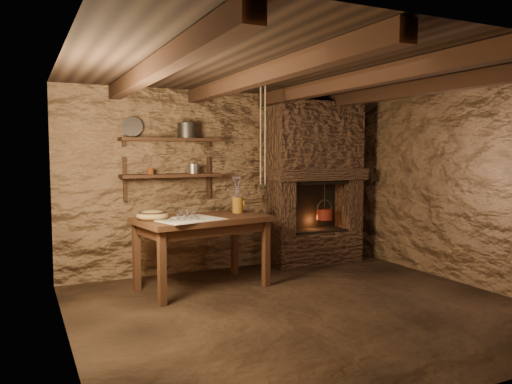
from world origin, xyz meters
name	(u,v)px	position (x,y,z in m)	size (l,w,h in m)	color
floor	(304,308)	(0.00, 0.00, 0.00)	(4.50, 4.50, 0.00)	black
back_wall	(229,181)	(0.00, 2.00, 1.20)	(4.50, 0.04, 2.40)	brown
front_wall	(467,214)	(0.00, -2.00, 1.20)	(4.50, 0.04, 2.40)	brown
left_wall	(66,201)	(-2.25, 0.00, 1.20)	(0.04, 4.00, 2.40)	brown
right_wall	(466,185)	(2.25, 0.00, 1.20)	(0.04, 4.00, 2.40)	brown
ceiling	(306,70)	(0.00, 0.00, 2.40)	(4.50, 4.00, 0.04)	black
beam_far_left	(155,68)	(-1.50, 0.00, 2.31)	(0.14, 3.95, 0.16)	black
beam_mid_left	(260,76)	(-0.50, 0.00, 2.31)	(0.14, 3.95, 0.16)	black
beam_mid_right	(348,82)	(0.50, 0.00, 2.31)	(0.14, 3.95, 0.16)	black
beam_far_right	(421,88)	(1.50, 0.00, 2.31)	(0.14, 3.95, 0.16)	black
shelf_lower	(171,175)	(-0.85, 1.84, 1.30)	(1.25, 0.30, 0.04)	black
shelf_upper	(171,140)	(-0.85, 1.84, 1.75)	(1.25, 0.30, 0.04)	black
hearth	(316,178)	(1.25, 1.77, 1.23)	(1.43, 0.51, 2.30)	#332119
work_table	(202,250)	(-0.68, 1.17, 0.46)	(1.60, 1.07, 0.85)	#361F13
linen_cloth	(188,219)	(-0.90, 0.99, 0.85)	(0.69, 0.56, 0.01)	beige
pewter_cutlery_row	(189,219)	(-0.90, 0.97, 0.86)	(0.58, 0.22, 0.01)	gray
drinking_glasses	(186,214)	(-0.88, 1.12, 0.90)	(0.22, 0.07, 0.09)	silver
stoneware_jug	(238,197)	(-0.16, 1.33, 1.04)	(0.16, 0.16, 0.45)	#97611D
wooden_bowl	(152,216)	(-1.26, 1.17, 0.89)	(0.36, 0.36, 0.13)	olive
iron_stockpot	(187,131)	(-0.63, 1.84, 1.86)	(0.23, 0.23, 0.17)	#2E2C29
tin_pan	(132,127)	(-1.30, 1.94, 1.90)	(0.26, 0.26, 0.04)	gray
small_kettle	(193,169)	(-0.56, 1.84, 1.38)	(0.18, 0.13, 0.19)	gray
rusty_tin	(151,171)	(-1.11, 1.84, 1.36)	(0.08, 0.08, 0.08)	#4F230F
red_pot	(324,214)	(1.37, 1.72, 0.71)	(0.25, 0.24, 0.54)	maroon
hanging_ropes	(263,135)	(0.05, 1.05, 1.80)	(0.08, 0.08, 1.20)	tan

